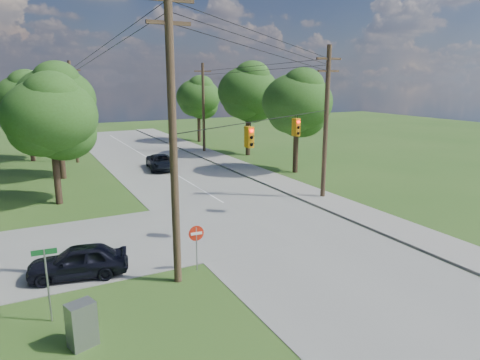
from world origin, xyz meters
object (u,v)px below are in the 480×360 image
pole_north_e (203,107)px  do_not_enter_sign (196,238)px  pole_sw (173,134)px  car_cross_dark (78,261)px  pole_north_w (73,112)px  pole_ne (326,121)px  control_cabinet (82,325)px  car_main_north (161,162)px

pole_north_e → do_not_enter_sign: size_ratio=4.79×
pole_sw → car_cross_dark: bearing=147.7°
pole_north_e → pole_north_w: same height
car_cross_dark → do_not_enter_sign: (4.74, -1.70, 0.81)m
pole_north_w → do_not_enter_sign: size_ratio=4.79×
pole_north_e → pole_ne: bearing=-90.0°
pole_sw → control_cabinet: 7.47m
pole_north_e → pole_north_w: (-13.90, 0.00, 0.00)m
pole_sw → car_main_north: pole_sw is taller
car_main_north → do_not_enter_sign: 22.30m
pole_ne → pole_north_w: bearing=122.3°
pole_north_w → car_main_north: bearing=-48.3°
pole_north_w → pole_sw: bearing=-89.2°
pole_north_e → car_cross_dark: 32.54m
control_cabinet → do_not_enter_sign: size_ratio=0.72×
pole_north_e → car_cross_dark: pole_north_e is taller
pole_sw → car_main_north: bearing=74.7°
pole_north_e → car_main_north: bearing=-135.5°
pole_north_w → car_main_north: size_ratio=2.06×
pole_sw → pole_ne: size_ratio=1.14×
pole_north_w → control_cabinet: size_ratio=6.70×
pole_north_w → car_cross_dark: 27.84m
pole_ne → control_cabinet: (-17.67, -10.49, -4.72)m
pole_ne → car_main_north: (-7.41, 14.72, -4.76)m
pole_north_w → car_cross_dark: (-3.24, -27.30, -4.40)m
pole_ne → do_not_enter_sign: 14.77m
pole_north_w → do_not_enter_sign: pole_north_w is taller
pole_north_e → pole_sw: bearing=-114.5°
pole_north_e → control_cabinet: pole_north_e is taller
pole_north_e → do_not_enter_sign: pole_north_e is taller
pole_north_w → control_cabinet: pole_north_w is taller
pole_north_e → do_not_enter_sign: (-12.40, -29.00, -3.59)m
pole_sw → pole_ne: pole_sw is taller
pole_ne → car_main_north: pole_ne is taller
car_main_north → pole_sw: bearing=-97.7°
pole_ne → car_cross_dark: (-17.14, -5.30, -4.74)m
pole_ne → pole_north_e: (-0.00, 22.00, -0.34)m
pole_north_e → pole_north_w: bearing=180.0°
pole_north_w → control_cabinet: bearing=-96.6°
pole_ne → pole_north_w: size_ratio=1.05×
control_cabinet → pole_north_e: bearing=43.2°
pole_sw → car_cross_dark: size_ratio=2.92×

